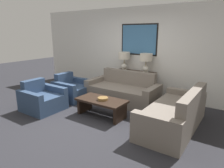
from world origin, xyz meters
TOP-DOWN VIEW (x-y plane):
  - ground_plane at (0.00, 0.00)m, footprint 20.00×20.00m
  - back_wall at (0.00, 2.33)m, footprint 7.83×0.12m
  - console_table at (0.00, 2.05)m, footprint 1.26×0.40m
  - table_lamp_left at (-0.36, 2.05)m, footprint 0.36×0.36m
  - table_lamp_right at (0.36, 2.05)m, footprint 0.36×0.36m
  - couch_by_back_wall at (0.00, 1.38)m, footprint 2.01×0.89m
  - couch_by_side at (1.71, 0.62)m, footprint 0.89×2.01m
  - coffee_table at (0.10, 0.27)m, footprint 1.17×0.59m
  - decorative_bowl at (0.15, 0.26)m, footprint 0.24×0.24m
  - armchair_near_back_wall at (-1.38, 0.80)m, footprint 0.89×0.88m
  - armchair_near_camera at (-1.38, -0.25)m, footprint 0.89×0.88m

SIDE VIEW (x-z plane):
  - ground_plane at x=0.00m, z-range 0.00..0.00m
  - armchair_near_back_wall at x=-1.38m, z-range -0.11..0.63m
  - armchair_near_camera at x=-1.38m, z-range -0.11..0.63m
  - couch_by_back_wall at x=0.00m, z-range -0.13..0.71m
  - couch_by_side at x=1.71m, z-range -0.13..0.71m
  - coffee_table at x=0.10m, z-range 0.10..0.50m
  - console_table at x=0.00m, z-range 0.00..0.77m
  - decorative_bowl at x=0.15m, z-range 0.41..0.47m
  - table_lamp_left at x=-0.36m, z-range 0.88..1.43m
  - table_lamp_right at x=0.36m, z-range 0.88..1.43m
  - back_wall at x=0.00m, z-range 0.01..2.66m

